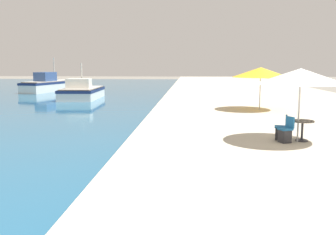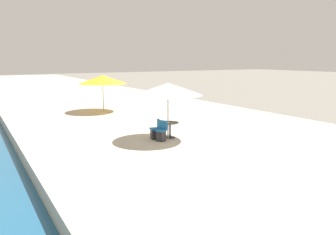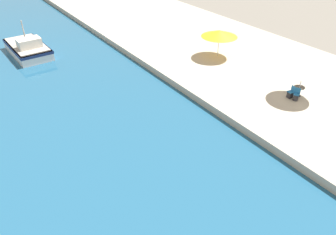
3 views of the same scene
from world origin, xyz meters
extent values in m
cube|color=#BCB29E|center=(8.00, 37.00, 0.30)|extent=(16.00, 90.00, 0.60)
cube|color=white|center=(-7.98, 37.14, 0.52)|extent=(3.30, 6.53, 0.97)
cube|color=navy|center=(-7.98, 37.14, 0.88)|extent=(3.36, 6.60, 0.25)
cube|color=#ADA89E|center=(-7.98, 37.14, 1.06)|extent=(3.03, 6.01, 0.10)
cube|color=silver|center=(-7.93, 36.02, 1.54)|extent=(2.17, 1.50, 0.87)
cylinder|color=#B7B2A8|center=(-7.98, 37.14, 2.27)|extent=(0.12, 0.12, 2.33)
cylinder|color=#B7B7B7|center=(6.11, 15.65, 1.70)|extent=(0.06, 0.06, 2.19)
cone|color=white|center=(6.11, 15.65, 2.91)|extent=(3.10, 3.10, 0.54)
cylinder|color=#B7B7B7|center=(6.43, 24.96, 1.65)|extent=(0.06, 0.06, 2.09)
cone|color=yellow|center=(6.43, 24.96, 2.84)|extent=(3.35, 3.35, 0.59)
cylinder|color=#333338|center=(6.29, 15.77, 0.62)|extent=(0.44, 0.44, 0.04)
cylinder|color=#333338|center=(6.29, 15.77, 0.95)|extent=(0.08, 0.08, 0.70)
cylinder|color=#4C4742|center=(6.29, 15.77, 1.32)|extent=(0.80, 0.80, 0.04)
cube|color=#2D2D33|center=(5.56, 15.94, 0.83)|extent=(0.41, 0.41, 0.45)
cube|color=#1E66A3|center=(5.56, 15.94, 1.08)|extent=(0.48, 0.48, 0.06)
cube|color=#1E66A3|center=(5.76, 15.89, 1.31)|extent=(0.15, 0.40, 0.40)
cube|color=#2D2D33|center=(5.62, 15.45, 0.83)|extent=(0.45, 0.45, 0.45)
cube|color=#1E66A3|center=(5.62, 15.45, 1.08)|extent=(0.53, 0.53, 0.06)
cube|color=#1E66A3|center=(5.80, 15.53, 1.31)|extent=(0.23, 0.39, 0.40)
camera|label=1|loc=(2.34, 2.39, 3.35)|focal=40.00mm
camera|label=2|loc=(-1.55, 3.02, 4.26)|focal=35.00mm
camera|label=3|loc=(-13.92, 3.42, 12.64)|focal=35.00mm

